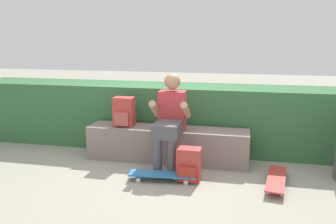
{
  "coord_description": "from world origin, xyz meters",
  "views": [
    {
      "loc": [
        0.98,
        -4.14,
        1.67
      ],
      "look_at": [
        0.02,
        0.22,
        0.69
      ],
      "focal_mm": 36.9,
      "sensor_mm": 36.0,
      "label": 1
    }
  ],
  "objects": [
    {
      "name": "ground_plane",
      "position": [
        0.0,
        0.0,
        0.0
      ],
      "size": [
        24.0,
        24.0,
        0.0
      ],
      "primitive_type": "plane",
      "color": "gray"
    },
    {
      "name": "bench_main",
      "position": [
        0.0,
        0.27,
        0.23
      ],
      "size": [
        2.19,
        0.42,
        0.46
      ],
      "color": "gray",
      "rests_on": "ground"
    },
    {
      "name": "skateboard_beside_bench",
      "position": [
        1.4,
        -0.26,
        0.07
      ],
      "size": [
        0.31,
        0.82,
        0.09
      ],
      "color": "#BC3833",
      "rests_on": "ground"
    },
    {
      "name": "person_skater",
      "position": [
        0.08,
        0.06,
        0.66
      ],
      "size": [
        0.49,
        0.62,
        1.21
      ],
      "color": "#B73338",
      "rests_on": "ground"
    },
    {
      "name": "backpack_on_ground",
      "position": [
        0.4,
        -0.35,
        0.19
      ],
      "size": [
        0.28,
        0.23,
        0.4
      ],
      "color": "#B23833",
      "rests_on": "ground"
    },
    {
      "name": "hedge_row",
      "position": [
        -0.37,
        0.92,
        0.48
      ],
      "size": [
        5.78,
        0.78,
        0.96
      ],
      "color": "#33663B",
      "rests_on": "ground"
    },
    {
      "name": "skateboard_near_person",
      "position": [
        0.1,
        -0.42,
        0.07
      ],
      "size": [
        0.81,
        0.27,
        0.09
      ],
      "color": "teal",
      "rests_on": "ground"
    },
    {
      "name": "backpack_on_bench",
      "position": [
        -0.61,
        0.26,
        0.65
      ],
      "size": [
        0.28,
        0.23,
        0.4
      ],
      "color": "#B23833",
      "rests_on": "bench_main"
    }
  ]
}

